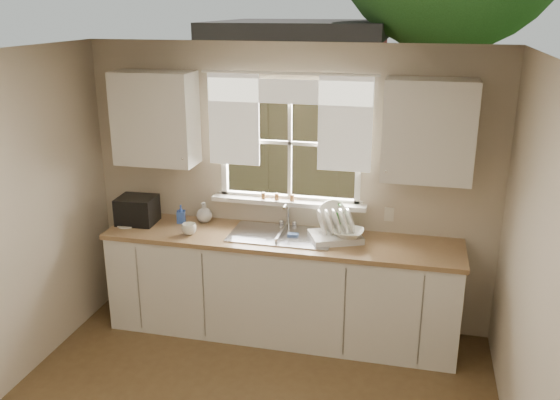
% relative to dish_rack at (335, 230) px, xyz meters
% --- Properties ---
extents(room_walls, '(3.62, 4.02, 2.50)m').
position_rel_dish_rack_xyz_m(room_walls, '(-0.46, -1.79, 0.25)').
color(room_walls, beige).
rests_on(room_walls, ground).
extents(ceiling, '(3.60, 4.00, 0.02)m').
position_rel_dish_rack_xyz_m(ceiling, '(-0.46, -1.73, 1.51)').
color(ceiling, silver).
rests_on(ceiling, room_walls).
extents(window, '(1.38, 0.16, 1.06)m').
position_rel_dish_rack_xyz_m(window, '(-0.46, 0.27, 0.49)').
color(window, white).
rests_on(window, room_walls).
extents(curtains, '(1.50, 0.03, 0.81)m').
position_rel_dish_rack_xyz_m(curtains, '(-0.46, 0.22, 0.94)').
color(curtains, white).
rests_on(curtains, room_walls).
extents(base_cabinets, '(3.00, 0.62, 0.87)m').
position_rel_dish_rack_xyz_m(base_cabinets, '(-0.46, -0.05, -0.56)').
color(base_cabinets, silver).
rests_on(base_cabinets, ground).
extents(countertop, '(3.04, 0.65, 0.04)m').
position_rel_dish_rack_xyz_m(countertop, '(-0.46, -0.05, -0.10)').
color(countertop, '#99754C').
rests_on(countertop, base_cabinets).
extents(upper_cabinet_left, '(0.70, 0.33, 0.80)m').
position_rel_dish_rack_xyz_m(upper_cabinet_left, '(-1.61, 0.10, 0.86)').
color(upper_cabinet_left, silver).
rests_on(upper_cabinet_left, room_walls).
extents(upper_cabinet_right, '(0.70, 0.33, 0.80)m').
position_rel_dish_rack_xyz_m(upper_cabinet_right, '(0.69, 0.10, 0.86)').
color(upper_cabinet_right, silver).
rests_on(upper_cabinet_right, room_walls).
extents(wall_outlet, '(0.08, 0.01, 0.12)m').
position_rel_dish_rack_xyz_m(wall_outlet, '(0.42, 0.26, 0.09)').
color(wall_outlet, beige).
rests_on(wall_outlet, room_walls).
extents(sill_jars, '(0.30, 0.04, 0.06)m').
position_rel_dish_rack_xyz_m(sill_jars, '(-0.55, 0.21, 0.19)').
color(sill_jars, brown).
rests_on(sill_jars, window).
extents(sink, '(0.88, 0.52, 0.40)m').
position_rel_dish_rack_xyz_m(sink, '(-0.46, -0.02, -0.15)').
color(sink, '#B7B7BC').
rests_on(sink, countertop).
extents(dish_rack, '(0.50, 0.45, 0.30)m').
position_rel_dish_rack_xyz_m(dish_rack, '(0.00, 0.00, 0.00)').
color(dish_rack, white).
rests_on(dish_rack, countertop).
extents(bowl, '(0.27, 0.27, 0.06)m').
position_rel_dish_rack_xyz_m(bowl, '(0.12, -0.05, 0.00)').
color(bowl, silver).
rests_on(bowl, dish_rack).
extents(soap_bottle_a, '(0.14, 0.14, 0.27)m').
position_rel_dish_rack_xyz_m(soap_bottle_a, '(0.00, 0.16, 0.06)').
color(soap_bottle_a, green).
rests_on(soap_bottle_a, countertop).
extents(soap_bottle_b, '(0.09, 0.09, 0.16)m').
position_rel_dish_rack_xyz_m(soap_bottle_b, '(-1.41, 0.08, 0.00)').
color(soap_bottle_b, '#3156B9').
rests_on(soap_bottle_b, countertop).
extents(soap_bottle_c, '(0.18, 0.18, 0.18)m').
position_rel_dish_rack_xyz_m(soap_bottle_c, '(-1.22, 0.15, 0.01)').
color(soap_bottle_c, beige).
rests_on(soap_bottle_c, countertop).
extents(saucer, '(0.18, 0.18, 0.01)m').
position_rel_dish_rack_xyz_m(saucer, '(-1.86, -0.10, -0.08)').
color(saucer, white).
rests_on(saucer, countertop).
extents(cup, '(0.15, 0.15, 0.10)m').
position_rel_dish_rack_xyz_m(cup, '(-1.23, -0.18, -0.03)').
color(cup, silver).
rests_on(cup, countertop).
extents(black_appliance, '(0.34, 0.30, 0.24)m').
position_rel_dish_rack_xyz_m(black_appliance, '(-1.79, -0.01, 0.04)').
color(black_appliance, black).
rests_on(black_appliance, countertop).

